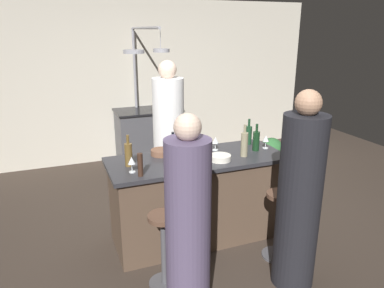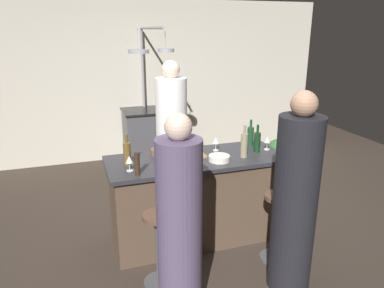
# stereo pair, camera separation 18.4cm
# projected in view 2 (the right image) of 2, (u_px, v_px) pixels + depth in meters

# --- Properties ---
(ground_plane) EXTENTS (9.00, 9.00, 0.00)m
(ground_plane) POSITION_uv_depth(u_px,v_px,m) (196.00, 236.00, 3.93)
(ground_plane) COLOR #382D26
(back_wall) EXTENTS (6.40, 0.16, 2.60)m
(back_wall) POSITION_uv_depth(u_px,v_px,m) (142.00, 81.00, 6.11)
(back_wall) COLOR beige
(back_wall) RESTS_ON ground_plane
(kitchen_island) EXTENTS (1.80, 0.72, 0.90)m
(kitchen_island) POSITION_uv_depth(u_px,v_px,m) (197.00, 198.00, 3.79)
(kitchen_island) COLOR brown
(kitchen_island) RESTS_ON ground_plane
(stove_range) EXTENTS (0.80, 0.64, 0.89)m
(stove_range) POSITION_uv_depth(u_px,v_px,m) (148.00, 136.00, 6.01)
(stove_range) COLOR #47474C
(stove_range) RESTS_ON ground_plane
(chef) EXTENTS (0.38, 0.38, 1.79)m
(chef) POSITION_uv_depth(u_px,v_px,m) (172.00, 139.00, 4.49)
(chef) COLOR white
(chef) RESTS_ON ground_plane
(bar_stool_right) EXTENTS (0.28, 0.28, 0.68)m
(bar_stool_right) POSITION_uv_depth(u_px,v_px,m) (277.00, 224.00, 3.43)
(bar_stool_right) COLOR #4C4C51
(bar_stool_right) RESTS_ON ground_plane
(guest_right) EXTENTS (0.36, 0.36, 1.71)m
(guest_right) POSITION_uv_depth(u_px,v_px,m) (295.00, 202.00, 2.96)
(guest_right) COLOR black
(guest_right) RESTS_ON ground_plane
(bar_stool_left) EXTENTS (0.28, 0.28, 0.68)m
(bar_stool_left) POSITION_uv_depth(u_px,v_px,m) (159.00, 246.00, 3.09)
(bar_stool_left) COLOR #4C4C51
(bar_stool_left) RESTS_ON ground_plane
(guest_left) EXTENTS (0.34, 0.34, 1.60)m
(guest_left) POSITION_uv_depth(u_px,v_px,m) (179.00, 227.00, 2.68)
(guest_left) COLOR #594C6B
(guest_left) RESTS_ON ground_plane
(overhead_pot_rack) EXTENTS (0.58, 1.50, 2.17)m
(overhead_pot_rack) POSITION_uv_depth(u_px,v_px,m) (147.00, 67.00, 5.19)
(overhead_pot_rack) COLOR gray
(overhead_pot_rack) RESTS_ON ground_plane
(potted_plant) EXTENTS (0.36, 0.36, 0.52)m
(potted_plant) POSITION_uv_depth(u_px,v_px,m) (278.00, 153.00, 5.64)
(potted_plant) COLOR brown
(potted_plant) RESTS_ON ground_plane
(cutting_board) EXTENTS (0.32, 0.22, 0.02)m
(cutting_board) POSITION_uv_depth(u_px,v_px,m) (189.00, 155.00, 3.70)
(cutting_board) COLOR #997047
(cutting_board) RESTS_ON kitchen_island
(pepper_mill) EXTENTS (0.05, 0.05, 0.21)m
(pepper_mill) POSITION_uv_depth(u_px,v_px,m) (137.00, 164.00, 3.19)
(pepper_mill) COLOR #382319
(pepper_mill) RESTS_ON kitchen_island
(wine_bottle_red) EXTENTS (0.07, 0.07, 0.29)m
(wine_bottle_red) POSITION_uv_depth(u_px,v_px,m) (257.00, 142.00, 3.81)
(wine_bottle_red) COLOR #143319
(wine_bottle_red) RESTS_ON kitchen_island
(wine_bottle_amber) EXTENTS (0.07, 0.07, 0.30)m
(wine_bottle_amber) POSITION_uv_depth(u_px,v_px,m) (127.00, 153.00, 3.43)
(wine_bottle_amber) COLOR brown
(wine_bottle_amber) RESTS_ON kitchen_island
(wine_bottle_dark) EXTENTS (0.07, 0.07, 0.31)m
(wine_bottle_dark) POSITION_uv_depth(u_px,v_px,m) (172.00, 151.00, 3.49)
(wine_bottle_dark) COLOR black
(wine_bottle_dark) RESTS_ON kitchen_island
(wine_bottle_white) EXTENTS (0.07, 0.07, 0.33)m
(wine_bottle_white) POSITION_uv_depth(u_px,v_px,m) (244.00, 145.00, 3.64)
(wine_bottle_white) COLOR gray
(wine_bottle_white) RESTS_ON kitchen_island
(wine_bottle_green) EXTENTS (0.07, 0.07, 0.29)m
(wine_bottle_green) POSITION_uv_depth(u_px,v_px,m) (250.00, 135.00, 4.03)
(wine_bottle_green) COLOR #193D23
(wine_bottle_green) RESTS_ON kitchen_island
(wine_glass_near_right_guest) EXTENTS (0.07, 0.07, 0.15)m
(wine_glass_near_right_guest) POSITION_uv_depth(u_px,v_px,m) (129.00, 160.00, 3.28)
(wine_glass_near_right_guest) COLOR silver
(wine_glass_near_right_guest) RESTS_ON kitchen_island
(wine_glass_by_chef) EXTENTS (0.07, 0.07, 0.15)m
(wine_glass_by_chef) POSITION_uv_depth(u_px,v_px,m) (267.00, 140.00, 3.87)
(wine_glass_by_chef) COLOR silver
(wine_glass_by_chef) RESTS_ON kitchen_island
(wine_glass_near_left_guest) EXTENTS (0.07, 0.07, 0.15)m
(wine_glass_near_left_guest) POSITION_uv_depth(u_px,v_px,m) (216.00, 141.00, 3.84)
(wine_glass_near_left_guest) COLOR silver
(wine_glass_near_left_guest) RESTS_ON kitchen_island
(mixing_bowl_ceramic) EXTENTS (0.21, 0.21, 0.06)m
(mixing_bowl_ceramic) POSITION_uv_depth(u_px,v_px,m) (219.00, 158.00, 3.56)
(mixing_bowl_ceramic) COLOR silver
(mixing_bowl_ceramic) RESTS_ON kitchen_island
(mixing_bowl_wooden) EXTENTS (0.21, 0.21, 0.06)m
(mixing_bowl_wooden) POSITION_uv_depth(u_px,v_px,m) (161.00, 152.00, 3.74)
(mixing_bowl_wooden) COLOR brown
(mixing_bowl_wooden) RESTS_ON kitchen_island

